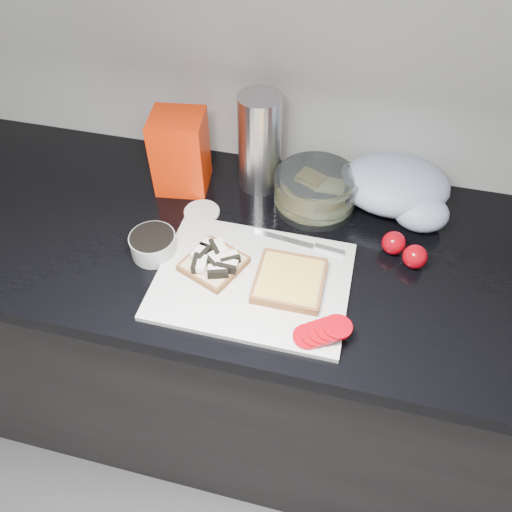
{
  "coord_description": "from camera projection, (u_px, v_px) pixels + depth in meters",
  "views": [
    {
      "loc": [
        0.15,
        0.43,
        1.71
      ],
      "look_at": [
        -0.01,
        1.11,
        0.95
      ],
      "focal_mm": 35.0,
      "sensor_mm": 36.0,
      "label": 1
    }
  ],
  "objects": [
    {
      "name": "whole_tomatoes",
      "position": [
        404.0,
        250.0,
        1.07
      ],
      "size": [
        0.1,
        0.08,
        0.05
      ],
      "rotation": [
        0.0,
        0.0,
        -0.26
      ],
      "color": "#9A030D",
      "rests_on": "countertop"
    },
    {
      "name": "grocery_bag",
      "position": [
        398.0,
        188.0,
        1.17
      ],
      "size": [
        0.27,
        0.23,
        0.11
      ],
      "rotation": [
        0.0,
        0.0,
        0.08
      ],
      "color": "silver",
      "rests_on": "countertop"
    },
    {
      "name": "knife",
      "position": [
        309.0,
        245.0,
        1.1
      ],
      "size": [
        0.21,
        0.04,
        0.01
      ],
      "rotation": [
        0.0,
        0.0,
        -0.12
      ],
      "color": "silver",
      "rests_on": "cutting_board"
    },
    {
      "name": "steel_canister",
      "position": [
        260.0,
        143.0,
        1.17
      ],
      "size": [
        0.1,
        0.1,
        0.24
      ],
      "primitive_type": "cylinder",
      "color": "#ABABB0",
      "rests_on": "countertop"
    },
    {
      "name": "bread_left",
      "position": [
        214.0,
        262.0,
        1.05
      ],
      "size": [
        0.15,
        0.15,
        0.04
      ],
      "rotation": [
        0.0,
        0.0,
        -0.39
      ],
      "color": "#C6B58C",
      "rests_on": "cutting_board"
    },
    {
      "name": "bread_bag",
      "position": [
        180.0,
        152.0,
        1.19
      ],
      "size": [
        0.14,
        0.13,
        0.19
      ],
      "primitive_type": "cube",
      "rotation": [
        0.0,
        0.0,
        0.14
      ],
      "color": "red",
      "rests_on": "countertop"
    },
    {
      "name": "seed_tub",
      "position": [
        153.0,
        244.0,
        1.08
      ],
      "size": [
        0.1,
        0.1,
        0.05
      ],
      "color": "#A5AAAA",
      "rests_on": "countertop"
    },
    {
      "name": "cutting_board",
      "position": [
        253.0,
        280.0,
        1.04
      ],
      "size": [
        0.4,
        0.3,
        0.01
      ],
      "primitive_type": "cube",
      "color": "silver",
      "rests_on": "countertop"
    },
    {
      "name": "tub_lid",
      "position": [
        202.0,
        212.0,
        1.19
      ],
      "size": [
        0.11,
        0.11,
        0.01
      ],
      "primitive_type": "cylinder",
      "rotation": [
        0.0,
        0.0,
        -0.36
      ],
      "color": "silver",
      "rests_on": "countertop"
    },
    {
      "name": "glass_bowl",
      "position": [
        316.0,
        191.0,
        1.18
      ],
      "size": [
        0.2,
        0.2,
        0.08
      ],
      "rotation": [
        0.0,
        0.0,
        -0.42
      ],
      "color": "silver",
      "rests_on": "countertop"
    },
    {
      "name": "countertop",
      "position": [
        271.0,
        248.0,
        1.14
      ],
      "size": [
        3.5,
        0.64,
        0.04
      ],
      "primitive_type": "cube",
      "color": "black",
      "rests_on": "base_cabinet"
    },
    {
      "name": "bread_right",
      "position": [
        290.0,
        281.0,
        1.02
      ],
      "size": [
        0.14,
        0.14,
        0.02
      ],
      "rotation": [
        0.0,
        0.0,
        0.0
      ],
      "color": "#C6B58C",
      "rests_on": "cutting_board"
    },
    {
      "name": "base_cabinet",
      "position": [
        268.0,
        352.0,
        1.47
      ],
      "size": [
        3.5,
        0.6,
        0.86
      ],
      "primitive_type": "cube",
      "color": "black",
      "rests_on": "ground"
    },
    {
      "name": "tomato_slices",
      "position": [
        322.0,
        332.0,
        0.94
      ],
      "size": [
        0.12,
        0.09,
        0.02
      ],
      "rotation": [
        0.0,
        0.0,
        -0.04
      ],
      "color": "#9A030D",
      "rests_on": "cutting_board"
    }
  ]
}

